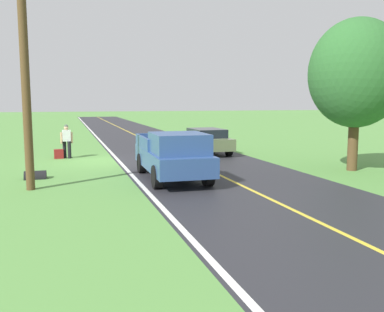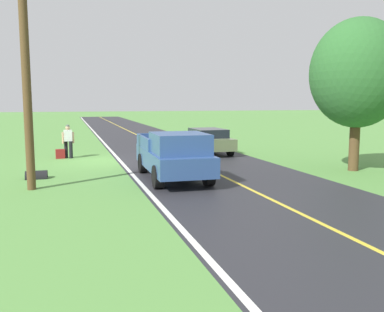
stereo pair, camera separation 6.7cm
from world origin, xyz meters
name	(u,v)px [view 1 (the left image)]	position (x,y,z in m)	size (l,w,h in m)	color
ground_plane	(102,161)	(0.00, 0.00, 0.00)	(200.00, 200.00, 0.00)	#568E42
road_surface	(183,158)	(-4.19, 0.00, 0.00)	(7.08, 120.00, 0.00)	#28282D
lane_edge_line	(118,160)	(-0.83, 0.00, 0.01)	(0.16, 117.60, 0.00)	silver
lane_centre_line	(183,158)	(-4.19, 0.00, 0.01)	(0.14, 117.60, 0.00)	gold
hitchhiker_walking	(67,139)	(1.61, -1.71, 0.98)	(0.62, 0.51, 1.75)	black
suitcase_carried	(59,154)	(2.02, -1.59, 0.24)	(0.20, 0.46, 0.49)	maroon
pickup_truck_passing	(173,154)	(-2.18, 5.80, 0.97)	(2.18, 5.44, 1.82)	#2D4C84
tree_far_side_near	(356,74)	(-10.02, 5.88, 4.07)	(3.93, 3.93, 6.35)	brown
sedan_near_oncoming	(206,140)	(-5.90, -1.45, 0.75)	(1.99, 4.43, 1.41)	#66754C
utility_pole_roadside	(24,53)	(2.84, 6.15, 4.46)	(0.28, 0.28, 8.91)	brown
drainage_culvert	(36,179)	(2.82, 4.02, 0.00)	(0.60, 0.60, 0.80)	black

